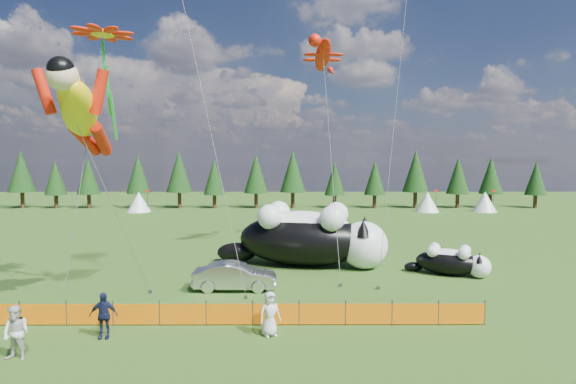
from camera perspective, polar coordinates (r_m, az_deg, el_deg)
The scene contains 13 objects.
ground at distance 23.13m, azimuth -6.47°, elevation -13.87°, with size 160.00×160.00×0.00m, color #103309.
safety_fence at distance 20.14m, azimuth -7.45°, elevation -15.11°, with size 22.06×0.06×1.10m.
tree_line at distance 66.99m, azimuth -2.29°, elevation 1.36°, with size 90.00×4.00×8.00m, color black, non-canonical shape.
festival_tents at distance 62.72m, azimuth 7.64°, elevation -1.24°, with size 50.00×3.20×2.80m, color white, non-canonical shape.
cat_large at distance 30.36m, azimuth 2.79°, elevation -5.63°, with size 11.61×5.94×4.24m.
cat_small at distance 29.87m, azimuth 20.06°, elevation -8.23°, with size 4.87×3.27×1.87m.
car at distance 25.21m, azimuth -6.73°, elevation -10.58°, with size 1.59×4.57×1.51m, color silver.
spectator_b at distance 19.24m, azimuth -31.26°, elevation -15.08°, with size 0.96×0.57×1.97m, color silver.
spectator_c at distance 19.98m, azimuth -22.40°, elevation -14.28°, with size 1.08×0.55×1.85m, color #141938.
spectator_e at distance 18.80m, azimuth -2.32°, elevation -15.19°, with size 0.89×0.58×1.82m, color silver.
superhero_kite at distance 22.45m, azimuth -24.99°, elevation 9.29°, with size 5.99×6.52×11.92m.
gecko_kite at distance 35.24m, azimuth 4.45°, elevation 16.86°, with size 3.27×12.58×17.52m.
flower_kite at distance 25.06m, azimuth -22.48°, elevation 17.71°, with size 3.62×4.44×13.55m.
Camera 1 is at (2.46, -21.88, 7.09)m, focal length 28.00 mm.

